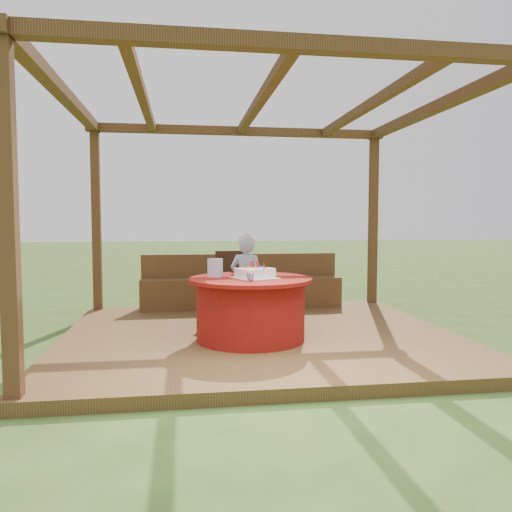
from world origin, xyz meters
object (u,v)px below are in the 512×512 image
Objects in this scene: bench at (242,290)px; table at (251,308)px; elderly_woman at (246,279)px; gift_bag at (215,268)px; drinking_glass at (251,277)px; birthday_cake at (255,273)px; chair at (233,281)px.

bench reaches higher than table.
table is (-0.15, -2.07, 0.08)m from bench.
elderly_woman is 0.73m from gift_bag.
drinking_glass is (-0.04, -0.30, 0.38)m from table.
bench is 2.58× the size of elderly_woman.
birthday_cake is 2.61× the size of gift_bag.
drinking_glass is (-0.08, -0.97, 0.13)m from elderly_woman.
bench is 3.31× the size of chair.
drinking_glass is (0.03, -1.45, 0.21)m from chair.
table is 0.59m from gift_bag.
drinking_glass is at bearing -26.22° from gift_bag.
table is at bearing -93.58° from elderly_woman.
bench is 1.44m from elderly_woman.
table is 1.49× the size of chair.
bench is 0.97m from chair.
bench is 2.10m from gift_bag.
elderly_woman reaches higher than drinking_glass.
drinking_glass is at bearing -107.62° from birthday_cake.
chair is 0.78× the size of elderly_woman.
chair is 1.12m from gift_bag.
elderly_woman is 2.15× the size of birthday_cake.
elderly_woman reaches higher than chair.
table is 0.40m from birthday_cake.
bench is at bearing 98.89° from gift_bag.
elderly_woman reaches higher than bench.
table is 0.72m from elderly_woman.
table is at bearing 82.34° from drinking_glass.
birthday_cake is (0.11, -1.19, 0.23)m from chair.
drinking_glass is at bearing -94.83° from elderly_woman.
chair is 0.50m from elderly_woman.
elderly_woman is at bearing -94.44° from bench.
chair is 1.22m from birthday_cake.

